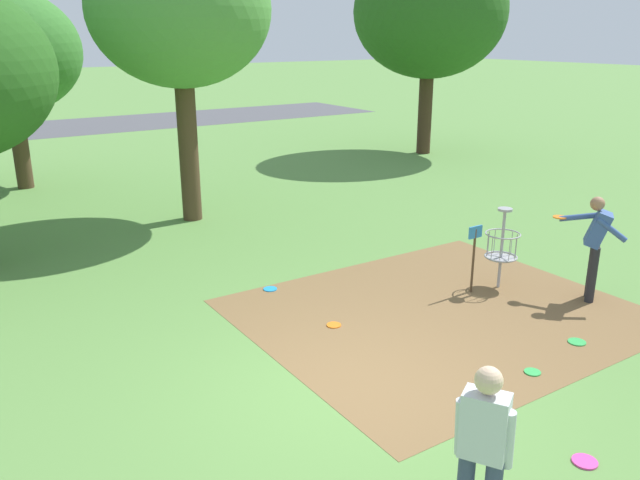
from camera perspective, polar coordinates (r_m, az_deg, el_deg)
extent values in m
plane|color=#5B8942|center=(7.98, 2.71, -13.15)|extent=(160.00, 160.00, 0.00)
cube|color=brown|center=(10.11, 10.61, -6.40)|extent=(5.73, 4.88, 0.01)
cylinder|color=#9E9EA3|center=(11.10, 15.88, -0.83)|extent=(0.05, 0.05, 1.35)
cylinder|color=#9E9EA3|center=(10.91, 16.18, 2.63)|extent=(0.24, 0.24, 0.04)
torus|color=#9E9EA3|center=(11.02, 16.00, 0.53)|extent=(0.58, 0.58, 0.02)
torus|color=#9E9EA3|center=(11.14, 15.82, -1.43)|extent=(0.55, 0.55, 0.03)
cylinder|color=#9E9EA3|center=(11.15, 15.81, -1.53)|extent=(0.48, 0.48, 0.02)
cylinder|color=gray|center=(11.26, 16.71, -0.25)|extent=(0.01, 0.01, 0.40)
cylinder|color=gray|center=(11.31, 16.02, -0.10)|extent=(0.01, 0.01, 0.40)
cylinder|color=gray|center=(11.27, 15.30, -0.09)|extent=(0.01, 0.01, 0.40)
cylinder|color=gray|center=(11.17, 14.79, -0.22)|extent=(0.01, 0.01, 0.40)
cylinder|color=gray|center=(11.03, 14.71, -0.44)|extent=(0.01, 0.01, 0.40)
cylinder|color=gray|center=(10.91, 15.08, -0.68)|extent=(0.01, 0.01, 0.40)
cylinder|color=gray|center=(10.85, 15.79, -0.83)|extent=(0.01, 0.01, 0.40)
cylinder|color=gray|center=(10.89, 16.54, -0.84)|extent=(0.01, 0.01, 0.40)
cylinder|color=gray|center=(11.00, 17.04, -0.70)|extent=(0.01, 0.01, 0.40)
cylinder|color=gray|center=(11.14, 17.10, -0.47)|extent=(0.01, 0.01, 0.40)
cylinder|color=#4C3823|center=(10.81, 13.50, -1.83)|extent=(0.04, 0.04, 1.10)
cube|color=#3384C6|center=(10.66, 13.69, 0.70)|extent=(0.28, 0.03, 0.20)
cube|color=silver|center=(5.36, 14.46, -15.72)|extent=(0.37, 0.42, 0.56)
sphere|color=beige|center=(5.16, 14.81, -12.00)|extent=(0.22, 0.22, 0.22)
cylinder|color=silver|center=(5.45, 12.42, -15.98)|extent=(0.19, 0.16, 0.55)
cylinder|color=silver|center=(5.40, 16.48, -16.70)|extent=(0.19, 0.16, 0.55)
cylinder|color=green|center=(5.64, 14.67, -16.71)|extent=(0.22, 0.22, 0.02)
cylinder|color=#232328|center=(11.05, 23.10, -2.90)|extent=(0.14, 0.14, 0.92)
cylinder|color=#232328|center=(11.26, 23.08, -2.52)|extent=(0.14, 0.14, 0.92)
cube|color=#385693|center=(10.93, 23.56, 0.93)|extent=(0.52, 0.52, 0.60)
sphere|color=#9E7051|center=(10.83, 23.51, 2.99)|extent=(0.22, 0.22, 0.22)
cylinder|color=#385693|center=(11.04, 22.06, 1.92)|extent=(0.42, 0.53, 0.21)
cylinder|color=orange|center=(11.04, 20.60, 1.93)|extent=(0.22, 0.22, 0.02)
cylinder|color=#385693|center=(10.78, 24.57, 0.83)|extent=(0.35, 0.44, 0.37)
cylinder|color=#E53D99|center=(7.32, 22.53, -17.78)|extent=(0.25, 0.25, 0.02)
cylinder|color=#1E93DB|center=(10.84, -4.46, -4.38)|extent=(0.23, 0.23, 0.02)
cylinder|color=green|center=(9.73, 21.93, -8.44)|extent=(0.25, 0.25, 0.02)
cylinder|color=green|center=(8.74, 18.41, -11.11)|extent=(0.21, 0.21, 0.02)
cylinder|color=orange|center=(9.53, 1.24, -7.60)|extent=(0.21, 0.21, 0.02)
cylinder|color=#4C3823|center=(14.83, -11.63, 7.74)|extent=(0.44, 0.44, 3.16)
ellipsoid|color=#4C8E3D|center=(14.62, -12.42, 19.51)|extent=(3.88, 3.88, 3.30)
cylinder|color=#422D1E|center=(23.35, 9.34, 11.13)|extent=(0.49, 0.49, 2.86)
ellipsoid|color=#285B1E|center=(23.20, 9.78, 19.42)|extent=(5.18, 5.18, 4.40)
cylinder|color=#4C3823|center=(19.54, -25.14, 7.45)|extent=(0.43, 0.43, 2.24)
ellipsoid|color=#38752D|center=(19.32, -26.16, 14.86)|extent=(3.80, 3.80, 3.23)
cube|color=#4C4C51|center=(31.55, -25.92, 8.70)|extent=(36.00, 6.00, 0.01)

